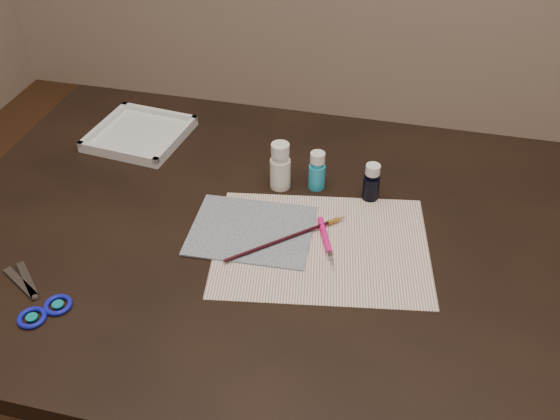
% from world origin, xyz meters
% --- Properties ---
extents(table, '(1.30, 0.90, 0.75)m').
position_xyz_m(table, '(0.00, 0.00, 0.38)').
color(table, black).
rests_on(table, ground).
extents(paper, '(0.43, 0.35, 0.00)m').
position_xyz_m(paper, '(0.08, -0.02, 0.75)').
color(paper, white).
rests_on(paper, table).
extents(canvas, '(0.23, 0.19, 0.00)m').
position_xyz_m(canvas, '(-0.05, -0.01, 0.75)').
color(canvas, '#16233A').
rests_on(canvas, paper).
extents(paint_bottle_white, '(0.05, 0.05, 0.10)m').
position_xyz_m(paint_bottle_white, '(-0.03, 0.14, 0.80)').
color(paint_bottle_white, silver).
rests_on(paint_bottle_white, table).
extents(paint_bottle_cyan, '(0.04, 0.04, 0.08)m').
position_xyz_m(paint_bottle_cyan, '(0.04, 0.15, 0.79)').
color(paint_bottle_cyan, '#2299C2').
rests_on(paint_bottle_cyan, table).
extents(paint_bottle_navy, '(0.03, 0.03, 0.08)m').
position_xyz_m(paint_bottle_navy, '(0.15, 0.14, 0.79)').
color(paint_bottle_navy, black).
rests_on(paint_bottle_navy, table).
extents(paintbrush, '(0.20, 0.18, 0.01)m').
position_xyz_m(paintbrush, '(0.02, -0.02, 0.76)').
color(paintbrush, black).
rests_on(paintbrush, canvas).
extents(craft_knife, '(0.06, 0.14, 0.01)m').
position_xyz_m(craft_knife, '(0.09, -0.02, 0.76)').
color(craft_knife, '#F41481').
rests_on(craft_knife, paper).
extents(scissors, '(0.20, 0.17, 0.01)m').
position_xyz_m(scissors, '(-0.37, -0.26, 0.75)').
color(scissors, silver).
rests_on(scissors, table).
extents(palette_tray, '(0.22, 0.22, 0.02)m').
position_xyz_m(palette_tray, '(-0.39, 0.24, 0.76)').
color(palette_tray, silver).
rests_on(palette_tray, table).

